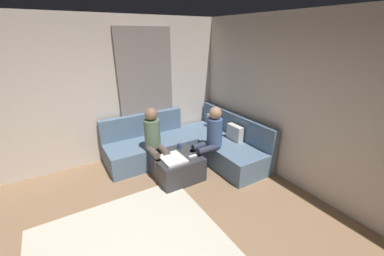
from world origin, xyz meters
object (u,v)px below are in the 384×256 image
Objects in this scene: sectional_couch at (191,145)px; ottoman at (177,166)px; game_remote at (193,156)px; person_on_couch_side at (155,139)px; coffee_mug at (179,146)px; person_on_couch_back at (210,137)px.

sectional_couch reaches higher than ottoman.
person_on_couch_side is at bearing -138.07° from game_remote.
ottoman is 8.00× the size of coffee_mug.
person_on_couch_side is (-0.52, -0.46, 0.23)m from game_remote.
sectional_couch reaches higher than coffee_mug.
ottoman is 0.63× the size of person_on_couch_side.
coffee_mug is at bearing 140.71° from ottoman.
person_on_couch_side is at bearing -144.04° from ottoman.
coffee_mug is 0.63× the size of game_remote.
sectional_couch is 3.36× the size of ottoman.
game_remote reaches higher than ottoman.
person_on_couch_side reaches higher than coffee_mug.
sectional_couch is at bearing 123.35° from coffee_mug.
coffee_mug is 0.48m from person_on_couch_side.
person_on_couch_back is at bearing 56.07° from coffee_mug.
person_on_couch_side reaches higher than ottoman.
coffee_mug is (-0.22, 0.18, 0.26)m from ottoman.
game_remote is (0.66, -0.36, 0.15)m from sectional_couch.
game_remote is at bearing 50.71° from ottoman.
sectional_couch is 0.52m from coffee_mug.
ottoman is 0.36m from game_remote.
ottoman is at bearing -50.23° from sectional_couch.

